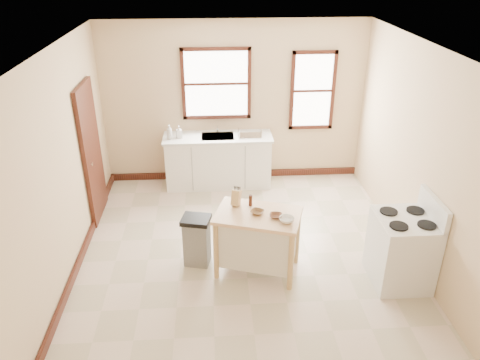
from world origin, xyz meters
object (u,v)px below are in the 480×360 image
object	(u,v)px
dish_rack	(250,133)
bowl_b	(276,216)
pepper_grinder	(250,200)
soap_bottle_a	(170,132)
gas_stove	(403,241)
soap_bottle_b	(179,132)
bowl_a	(257,212)
knife_block	(236,198)
bowl_c	(287,220)
kitchen_island	(258,242)
trash_bin	(197,240)

from	to	relation	value
dish_rack	bowl_b	xyz separation A→B (m)	(0.10, -2.57, -0.10)
pepper_grinder	bowl_b	world-z (taller)	pepper_grinder
soap_bottle_a	gas_stove	world-z (taller)	gas_stove
soap_bottle_a	soap_bottle_b	size ratio (longest dim) A/B	1.19
soap_bottle_a	dish_rack	distance (m)	1.36
soap_bottle_b	bowl_a	distance (m)	2.71
bowl_a	soap_bottle_b	bearing A→B (deg)	113.58
knife_block	bowl_c	bearing A→B (deg)	-11.44
knife_block	bowl_a	xyz separation A→B (m)	(0.25, -0.23, -0.08)
gas_stove	kitchen_island	bearing A→B (deg)	169.73
kitchen_island	trash_bin	distance (m)	0.81
soap_bottle_a	knife_block	world-z (taller)	soap_bottle_a
bowl_b	bowl_c	size ratio (longest dim) A/B	0.86
pepper_grinder	trash_bin	world-z (taller)	pepper_grinder
soap_bottle_a	dish_rack	xyz separation A→B (m)	(1.35, 0.04, -0.07)
kitchen_island	bowl_b	xyz separation A→B (m)	(0.21, -0.10, 0.45)
bowl_b	trash_bin	size ratio (longest dim) A/B	0.22
pepper_grinder	gas_stove	xyz separation A→B (m)	(1.84, -0.53, -0.34)
kitchen_island	bowl_a	world-z (taller)	bowl_a
bowl_c	trash_bin	world-z (taller)	bowl_c
knife_block	pepper_grinder	bearing A→B (deg)	17.45
bowl_a	kitchen_island	bearing A→B (deg)	-31.67
soap_bottle_b	bowl_a	world-z (taller)	soap_bottle_b
soap_bottle_a	pepper_grinder	world-z (taller)	soap_bottle_a
bowl_b	bowl_c	distance (m)	0.16
dish_rack	pepper_grinder	size ratio (longest dim) A/B	2.66
pepper_grinder	bowl_a	world-z (taller)	pepper_grinder
knife_block	bowl_b	xyz separation A→B (m)	(0.47, -0.33, -0.08)
trash_bin	bowl_c	bearing A→B (deg)	-7.94
soap_bottle_a	gas_stove	xyz separation A→B (m)	(3.01, -2.76, -0.46)
bowl_b	bowl_a	bearing A→B (deg)	154.52
soap_bottle_a	bowl_c	distance (m)	3.08
dish_rack	bowl_c	world-z (taller)	dish_rack
bowl_c	trash_bin	xyz separation A→B (m)	(-1.11, 0.42, -0.53)
trash_bin	gas_stove	distance (m)	2.61
pepper_grinder	bowl_c	distance (m)	0.58
bowl_a	gas_stove	world-z (taller)	gas_stove
soap_bottle_a	trash_bin	xyz separation A→B (m)	(0.47, -2.23, -0.69)
soap_bottle_b	bowl_a	bearing A→B (deg)	-79.56
dish_rack	soap_bottle_b	bearing A→B (deg)	171.66
soap_bottle_b	dish_rack	xyz separation A→B (m)	(1.20, -0.01, -0.05)
soap_bottle_a	soap_bottle_b	xyz separation A→B (m)	(0.15, 0.05, -0.02)
soap_bottle_b	kitchen_island	size ratio (longest dim) A/B	0.20
soap_bottle_a	pepper_grinder	xyz separation A→B (m)	(1.17, -2.23, -0.11)
dish_rack	pepper_grinder	xyz separation A→B (m)	(-0.18, -2.27, -0.04)
soap_bottle_b	bowl_b	size ratio (longest dim) A/B	1.32
knife_block	gas_stove	bearing A→B (deg)	10.55
kitchen_island	dish_rack	bearing A→B (deg)	105.26
soap_bottle_a	trash_bin	size ratio (longest dim) A/B	0.35
bowl_a	bowl_b	bearing A→B (deg)	-25.48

